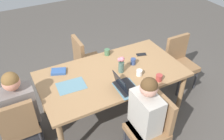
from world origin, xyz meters
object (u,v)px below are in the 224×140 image
person_head_left_left_mid (22,116)px  coffee_mug_centre_right (107,52)px  person_near_left_near (145,122)px  chair_head_left_left_mid (19,124)px  book_red_cover (59,71)px  flower_vase (121,63)px  dining_table (112,77)px  phone_black (141,54)px  chair_head_right_right_near (180,60)px  laptop_near_left_near (124,86)px  chair_far_left_far (86,59)px  coffee_mug_near_left (139,73)px  chair_near_left_near (152,125)px  coffee_mug_centre_left (133,61)px  coffee_mug_near_right (159,78)px

person_head_left_left_mid → coffee_mug_centre_right: person_head_left_left_mid is taller
person_near_left_near → chair_head_left_left_mid: bearing=152.4°
chair_head_left_left_mid → book_red_cover: bearing=33.0°
flower_vase → dining_table: bearing=164.4°
phone_black → chair_head_right_right_near: bearing=-173.1°
chair_head_right_right_near → flower_vase: flower_vase is taller
laptop_near_left_near → coffee_mug_centre_right: bearing=78.5°
chair_far_left_far → coffee_mug_near_left: chair_far_left_far is taller
dining_table → phone_black: (0.61, 0.20, 0.08)m
person_head_left_left_mid → book_red_cover: bearing=30.6°
chair_near_left_near → person_near_left_near: person_near_left_near is taller
chair_head_right_right_near → phone_black: 0.77m
person_near_left_near → chair_head_left_left_mid: (-1.35, 0.71, -0.03)m
chair_head_right_right_near → coffee_mug_near_left: (-1.02, -0.29, 0.29)m
dining_table → coffee_mug_centre_right: bearing=71.4°
chair_far_left_far → phone_black: size_ratio=6.00×
coffee_mug_centre_left → chair_far_left_far: bearing=118.3°
chair_head_left_left_mid → person_near_left_near: bearing=-27.6°
person_head_left_left_mid → person_near_left_near: bearing=-31.2°
chair_near_left_near → coffee_mug_near_left: 0.72m
coffee_mug_near_left → person_head_left_left_mid: bearing=172.3°
person_head_left_left_mid → phone_black: (1.87, 0.20, 0.23)m
dining_table → chair_head_left_left_mid: 1.33m
person_near_left_near → chair_head_left_left_mid: person_near_left_near is taller
chair_near_left_near → coffee_mug_near_left: (0.20, 0.63, 0.29)m
chair_head_right_right_near → coffee_mug_centre_right: bearing=162.7°
chair_head_right_right_near → laptop_near_left_near: 1.44m
chair_head_right_right_near → laptop_near_left_near: size_ratio=2.81×
person_near_left_near → coffee_mug_centre_right: size_ratio=12.57×
chair_far_left_far → chair_head_right_right_near: (1.39, -0.76, 0.00)m
person_near_left_near → coffee_mug_near_left: 0.68m
coffee_mug_near_right → coffee_mug_centre_right: 0.93m
chair_head_left_left_mid → book_red_cover: (0.67, 0.43, 0.27)m
chair_head_right_right_near → coffee_mug_centre_left: chair_head_right_right_near is taller
chair_head_left_left_mid → chair_near_left_near: bearing=-28.3°
flower_vase → person_near_left_near: bearing=-97.0°
book_red_cover → chair_head_right_right_near: bearing=13.6°
chair_head_left_left_mid → chair_head_right_right_near: same height
coffee_mug_centre_right → book_red_cover: coffee_mug_centre_right is taller
chair_near_left_near → coffee_mug_centre_left: chair_near_left_near is taller
chair_far_left_far → flower_vase: 0.98m
person_head_left_left_mid → coffee_mug_centre_left: size_ratio=12.57×
book_red_cover → chair_near_left_near: bearing=-36.2°
phone_black → coffee_mug_near_right: bearing=93.7°
flower_vase → laptop_near_left_near: bearing=-113.2°
chair_head_right_right_near → flower_vase: bearing=-174.7°
chair_near_left_near → person_near_left_near: size_ratio=0.75×
chair_far_left_far → book_red_cover: chair_far_left_far is taller
dining_table → chair_far_left_far: size_ratio=2.23×
chair_head_left_left_mid → chair_far_left_far: (1.26, 0.92, 0.00)m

